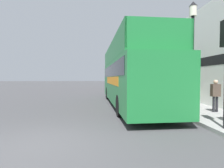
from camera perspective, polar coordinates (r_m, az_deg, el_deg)
ground_plane at (r=25.73m, az=-7.88°, el=-1.99°), size 144.00×144.00×0.00m
sidewalk at (r=23.26m, az=8.62°, el=-2.25°), size 2.86×108.00×0.14m
brick_terrace_rear at (r=27.50m, az=16.33°, el=6.87°), size 6.00×22.69×8.31m
tour_bus at (r=11.56m, az=5.71°, el=1.93°), size 2.92×11.21×3.95m
parked_car_ahead_of_bus at (r=19.37m, az=3.38°, el=-1.28°), size 2.04×4.14×1.46m
pedestrian_second at (r=9.82m, az=30.70°, el=-2.43°), size 0.41×0.23×1.56m
pedestrian_third at (r=11.19m, az=21.93°, el=-1.57°), size 0.43×0.24×1.63m
lamp_post_nearest at (r=9.06m, az=24.83°, el=13.63°), size 0.35×0.35×5.14m
lamp_post_second at (r=17.24m, az=10.47°, el=8.09°), size 0.35×0.35×5.11m
lamp_post_third at (r=25.79m, az=5.10°, el=5.17°), size 0.35×0.35×4.43m
litter_bin at (r=11.31m, az=20.78°, el=-3.99°), size 0.48×0.48×0.94m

